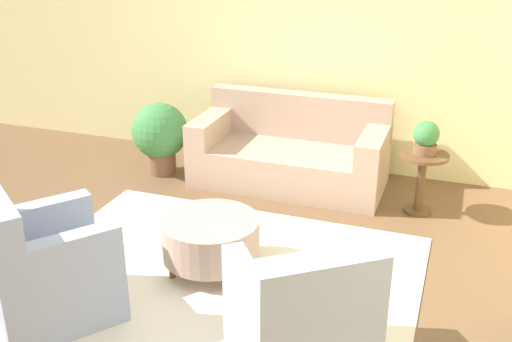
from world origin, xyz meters
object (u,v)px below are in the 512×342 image
armchair_left (44,270)px  side_table (422,173)px  couch (291,154)px  armchair_right (301,326)px  potted_plant_on_side_table (426,137)px  potted_plant_floor (160,134)px  ottoman_table (211,238)px

armchair_left → side_table: (2.31, 2.61, 0.02)m
couch → armchair_right: bearing=-72.3°
couch → armchair_right: (0.93, -2.91, 0.07)m
armchair_left → armchair_right: (1.85, 0.00, 0.00)m
potted_plant_on_side_table → potted_plant_floor: 2.84m
ottoman_table → side_table: side_table is taller
potted_plant_on_side_table → armchair_right: bearing=-100.0°
armchair_right → side_table: bearing=80.0°
couch → armchair_left: 3.05m
armchair_left → armchair_right: 1.85m
couch → ottoman_table: size_ratio=2.56×
side_table → potted_plant_floor: size_ratio=0.76×
armchair_left → potted_plant_on_side_table: armchair_left is taller
armchair_left → side_table: 3.48m
armchair_right → side_table: 2.65m
armchair_right → couch: bearing=107.7°
potted_plant_floor → potted_plant_on_side_table: bearing=-1.1°
couch → side_table: bearing=-12.2°
potted_plant_floor → ottoman_table: bearing=-51.4°
couch → potted_plant_on_side_table: (1.39, -0.30, 0.45)m
side_table → potted_plant_floor: bearing=178.9°
potted_plant_on_side_table → potted_plant_floor: bearing=178.9°
couch → armchair_right: 3.05m
couch → ottoman_table: 1.93m
armchair_right → potted_plant_floor: 3.56m
armchair_left → side_table: armchair_left is taller
couch → potted_plant_floor: bearing=-170.3°
armchair_right → potted_plant_on_side_table: (0.46, 2.61, 0.38)m
ottoman_table → side_table: size_ratio=1.29×
side_table → potted_plant_floor: (-2.82, 0.05, 0.05)m
couch → potted_plant_floor: 1.46m
couch → armchair_left: size_ratio=1.85×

